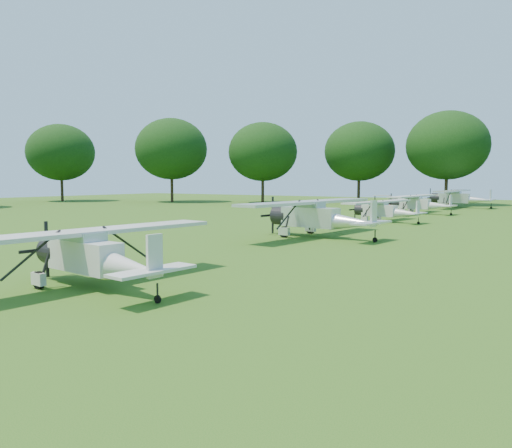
{
  "coord_description": "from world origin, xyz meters",
  "views": [
    {
      "loc": [
        13.42,
        -15.4,
        3.45
      ],
      "look_at": [
        0.84,
        3.95,
        1.4
      ],
      "focal_mm": 35.0,
      "sensor_mm": 36.0,
      "label": 1
    }
  ],
  "objects_px": {
    "aircraft_5": "(384,209)",
    "aircraft_4": "(318,214)",
    "aircraft_3": "(93,252)",
    "aircraft_7": "(459,197)",
    "golf_cart": "(382,206)",
    "aircraft_6": "(419,202)"
  },
  "relations": [
    {
      "from": "aircraft_5",
      "to": "aircraft_4",
      "type": "bearing_deg",
      "value": -80.22
    },
    {
      "from": "aircraft_3",
      "to": "aircraft_5",
      "type": "height_order",
      "value": "aircraft_3"
    },
    {
      "from": "aircraft_7",
      "to": "golf_cart",
      "type": "xyz_separation_m",
      "value": [
        -5.9,
        -11.15,
        -0.8
      ]
    },
    {
      "from": "aircraft_5",
      "to": "aircraft_7",
      "type": "relative_size",
      "value": 0.79
    },
    {
      "from": "aircraft_4",
      "to": "aircraft_5",
      "type": "bearing_deg",
      "value": 98.01
    },
    {
      "from": "aircraft_7",
      "to": "golf_cart",
      "type": "height_order",
      "value": "aircraft_7"
    },
    {
      "from": "aircraft_6",
      "to": "aircraft_7",
      "type": "xyz_separation_m",
      "value": [
        1.14,
        13.77,
        0.2
      ]
    },
    {
      "from": "aircraft_4",
      "to": "golf_cart",
      "type": "relative_size",
      "value": 5.15
    },
    {
      "from": "aircraft_3",
      "to": "aircraft_4",
      "type": "height_order",
      "value": "aircraft_4"
    },
    {
      "from": "aircraft_4",
      "to": "golf_cart",
      "type": "xyz_separation_m",
      "value": [
        -5.3,
        26.95,
        -0.8
      ]
    },
    {
      "from": "aircraft_5",
      "to": "golf_cart",
      "type": "height_order",
      "value": "aircraft_5"
    },
    {
      "from": "aircraft_5",
      "to": "aircraft_6",
      "type": "bearing_deg",
      "value": 100.22
    },
    {
      "from": "golf_cart",
      "to": "aircraft_5",
      "type": "bearing_deg",
      "value": -94.82
    },
    {
      "from": "aircraft_3",
      "to": "aircraft_6",
      "type": "xyz_separation_m",
      "value": [
        -0.75,
        41.01,
        0.03
      ]
    },
    {
      "from": "aircraft_6",
      "to": "golf_cart",
      "type": "height_order",
      "value": "aircraft_6"
    },
    {
      "from": "aircraft_3",
      "to": "aircraft_5",
      "type": "xyz_separation_m",
      "value": [
        -0.45,
        29.42,
        -0.07
      ]
    },
    {
      "from": "aircraft_3",
      "to": "aircraft_5",
      "type": "relative_size",
      "value": 1.07
    },
    {
      "from": "aircraft_5",
      "to": "aircraft_6",
      "type": "xyz_separation_m",
      "value": [
        -0.31,
        11.59,
        0.1
      ]
    },
    {
      "from": "aircraft_7",
      "to": "aircraft_3",
      "type": "bearing_deg",
      "value": -88.61
    },
    {
      "from": "golf_cart",
      "to": "aircraft_4",
      "type": "bearing_deg",
      "value": -103.32
    },
    {
      "from": "aircraft_3",
      "to": "aircraft_4",
      "type": "bearing_deg",
      "value": 96.87
    },
    {
      "from": "aircraft_3",
      "to": "golf_cart",
      "type": "xyz_separation_m",
      "value": [
        -5.51,
        43.62,
        -0.58
      ]
    }
  ]
}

